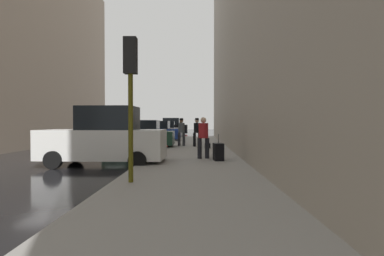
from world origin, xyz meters
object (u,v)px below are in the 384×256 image
object	(u,v)px
duffel_bag	(208,146)
pedestrian_with_beanie	(181,130)
fire_hydrant	(163,145)
pedestrian_with_fedora	(197,131)
parked_dark_green_sedan	(141,135)
parked_silver_sedan	(164,130)
parked_blue_sedan	(156,132)
pedestrian_in_red_jacket	(203,135)
parked_white_van	(105,139)
traffic_light	(131,78)
rolling_suitcase	(218,152)
parked_red_hatchback	(174,128)
parked_black_suv	(170,127)

from	to	relation	value
duffel_bag	pedestrian_with_beanie	bearing A→B (deg)	132.66
fire_hydrant	pedestrian_with_fedora	world-z (taller)	pedestrian_with_fedora
parked_dark_green_sedan	parked_silver_sedan	xyz separation A→B (m)	(-0.00, 13.28, 0.00)
parked_blue_sedan	pedestrian_in_red_jacket	xyz separation A→B (m)	(3.77, -13.19, 0.26)
parked_white_van	parked_silver_sedan	xyz separation A→B (m)	(0.00, 20.47, -0.18)
fire_hydrant	parked_white_van	bearing A→B (deg)	-116.21
parked_blue_sedan	duffel_bag	size ratio (longest dim) A/B	9.70
parked_dark_green_sedan	traffic_light	xyz separation A→B (m)	(1.85, -11.06, 1.91)
parked_white_van	fire_hydrant	distance (m)	4.12
pedestrian_in_red_jacket	parked_blue_sedan	bearing A→B (deg)	105.96
parked_silver_sedan	pedestrian_in_red_jacket	xyz separation A→B (m)	(3.77, -19.38, 0.26)
rolling_suitcase	duffel_bag	bearing A→B (deg)	92.20
parked_white_van	traffic_light	distance (m)	4.63
parked_silver_sedan	parked_red_hatchback	distance (m)	13.73
parked_dark_green_sedan	parked_silver_sedan	distance (m)	13.28
fire_hydrant	pedestrian_with_fedora	size ratio (longest dim) A/B	0.40
parked_black_suv	duffel_bag	distance (m)	21.85
parked_black_suv	duffel_bag	world-z (taller)	parked_black_suv
parked_black_suv	pedestrian_with_fedora	distance (m)	20.53
fire_hydrant	traffic_light	world-z (taller)	traffic_light
parked_dark_green_sedan	pedestrian_with_beanie	distance (m)	2.64
fire_hydrant	parked_silver_sedan	bearing A→B (deg)	96.13
pedestrian_with_beanie	duffel_bag	world-z (taller)	pedestrian_with_beanie
pedestrian_with_beanie	parked_silver_sedan	bearing A→B (deg)	101.34
parked_white_van	pedestrian_in_red_jacket	bearing A→B (deg)	16.06
parked_dark_green_sedan	parked_red_hatchback	distance (m)	27.01
parked_black_suv	pedestrian_in_red_jacket	bearing A→B (deg)	-81.92
parked_dark_green_sedan	parked_black_suv	world-z (taller)	parked_black_suv
parked_blue_sedan	parked_silver_sedan	bearing A→B (deg)	90.00
parked_silver_sedan	pedestrian_with_beanie	world-z (taller)	pedestrian_with_beanie
pedestrian_with_beanie	duffel_bag	xyz separation A→B (m)	(1.62, -1.76, -0.85)
pedestrian_in_red_jacket	pedestrian_with_fedora	size ratio (longest dim) A/B	0.96
parked_silver_sedan	duffel_bag	size ratio (longest dim) A/B	9.67
parked_white_van	parked_blue_sedan	xyz separation A→B (m)	(0.00, 14.28, -0.18)
rolling_suitcase	parked_red_hatchback	bearing A→B (deg)	97.34
parked_black_suv	parked_red_hatchback	world-z (taller)	parked_black_suv
parked_white_van	parked_blue_sedan	distance (m)	14.28
parked_dark_green_sedan	parked_red_hatchback	xyz separation A→B (m)	(-0.00, 27.01, 0.00)
pedestrian_with_fedora	duffel_bag	size ratio (longest dim) A/B	4.04
parked_silver_sedan	parked_black_suv	world-z (taller)	parked_black_suv
parked_silver_sedan	traffic_light	world-z (taller)	traffic_light
pedestrian_in_red_jacket	duffel_bag	xyz separation A→B (m)	(0.35, 5.13, -0.81)
parked_silver_sedan	parked_white_van	bearing A→B (deg)	-90.00
parked_white_van	parked_silver_sedan	bearing A→B (deg)	90.00
pedestrian_with_beanie	rolling_suitcase	distance (m)	7.78
pedestrian_in_red_jacket	rolling_suitcase	distance (m)	1.06
parked_blue_sedan	pedestrian_with_fedora	xyz separation A→B (m)	(3.50, -6.84, 0.29)
parked_black_suv	pedestrian_with_fedora	bearing A→B (deg)	-80.17
parked_white_van	rolling_suitcase	distance (m)	4.40
pedestrian_with_beanie	rolling_suitcase	world-z (taller)	pedestrian_with_beanie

